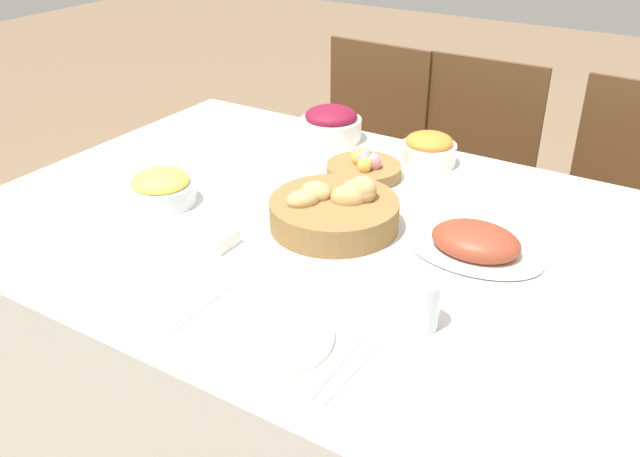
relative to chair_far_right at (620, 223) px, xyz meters
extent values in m
cube|color=silver|center=(-0.49, -0.92, -0.11)|extent=(1.77, 1.17, 0.75)
cylinder|color=brown|center=(-0.21, -0.26, -0.28)|extent=(0.03, 0.03, 0.43)
cylinder|color=brown|center=(-0.19, 0.13, -0.28)|extent=(0.03, 0.03, 0.43)
cube|color=brown|center=(-0.01, -0.08, -0.05)|extent=(0.45, 0.45, 0.02)
cylinder|color=brown|center=(-1.15, -0.26, -0.28)|extent=(0.03, 0.03, 0.43)
cylinder|color=brown|center=(-0.77, -0.28, -0.28)|extent=(0.03, 0.03, 0.43)
cylinder|color=brown|center=(-1.13, 0.12, -0.28)|extent=(0.03, 0.03, 0.43)
cylinder|color=brown|center=(-0.75, 0.10, -0.28)|extent=(0.03, 0.03, 0.43)
cube|color=brown|center=(-0.95, -0.08, -0.05)|extent=(0.44, 0.44, 0.02)
cube|color=brown|center=(-0.94, 0.12, 0.19)|extent=(0.42, 0.04, 0.46)
cylinder|color=brown|center=(-0.72, -0.27, -0.28)|extent=(0.03, 0.03, 0.43)
cylinder|color=brown|center=(-0.34, -0.28, -0.28)|extent=(0.03, 0.03, 0.43)
cylinder|color=brown|center=(-0.72, 0.12, -0.28)|extent=(0.03, 0.03, 0.43)
cylinder|color=brown|center=(-0.33, 0.11, -0.28)|extent=(0.03, 0.03, 0.43)
cube|color=brown|center=(-0.53, -0.08, -0.05)|extent=(0.42, 0.42, 0.02)
cube|color=brown|center=(-0.53, 0.12, 0.19)|extent=(0.42, 0.02, 0.46)
cylinder|color=olive|center=(-0.52, -0.91, 0.30)|extent=(0.30, 0.30, 0.07)
ellipsoid|color=tan|center=(-0.57, -0.92, 0.34)|extent=(0.08, 0.07, 0.05)
ellipsoid|color=tan|center=(-0.47, -0.87, 0.35)|extent=(0.07, 0.06, 0.06)
ellipsoid|color=tan|center=(-0.57, -0.96, 0.34)|extent=(0.09, 0.10, 0.05)
ellipsoid|color=tan|center=(-0.49, -0.90, 0.34)|extent=(0.09, 0.08, 0.06)
ellipsoid|color=tan|center=(-0.48, -0.87, 0.34)|extent=(0.09, 0.06, 0.06)
cylinder|color=olive|center=(-0.59, -0.63, 0.28)|extent=(0.20, 0.20, 0.03)
ellipsoid|color=pink|center=(-0.56, -0.64, 0.32)|extent=(0.04, 0.04, 0.05)
ellipsoid|color=#F4D151|center=(-0.61, -0.62, 0.31)|extent=(0.03, 0.03, 0.04)
ellipsoid|color=#7FCC7A|center=(-0.60, -0.61, 0.32)|extent=(0.04, 0.04, 0.05)
ellipsoid|color=#B27AD1|center=(-0.58, -0.64, 0.32)|extent=(0.04, 0.04, 0.05)
ellipsoid|color=#F4D151|center=(-0.61, -0.63, 0.32)|extent=(0.04, 0.04, 0.05)
ellipsoid|color=#F4D151|center=(-0.57, -0.67, 0.31)|extent=(0.04, 0.04, 0.05)
ellipsoid|color=silver|center=(-0.20, -0.86, 0.27)|extent=(0.30, 0.21, 0.01)
ellipsoid|color=brown|center=(-0.20, -0.86, 0.29)|extent=(0.20, 0.15, 0.07)
cylinder|color=silver|center=(-0.48, -0.46, 0.29)|extent=(0.15, 0.15, 0.06)
ellipsoid|color=orange|center=(-0.48, -0.46, 0.33)|extent=(0.13, 0.13, 0.05)
cylinder|color=silver|center=(-0.94, -1.03, 0.29)|extent=(0.17, 0.17, 0.05)
ellipsoid|color=#F4DB4C|center=(-0.94, -1.03, 0.32)|extent=(0.14, 0.14, 0.05)
cylinder|color=silver|center=(-0.81, -0.44, 0.30)|extent=(0.18, 0.18, 0.07)
ellipsoid|color=maroon|center=(-0.81, -0.44, 0.34)|extent=(0.16, 0.16, 0.06)
cylinder|color=silver|center=(-0.41, -1.34, 0.27)|extent=(0.25, 0.25, 0.01)
cube|color=silver|center=(-0.56, -1.34, 0.27)|extent=(0.02, 0.18, 0.00)
cube|color=silver|center=(-0.26, -1.34, 0.27)|extent=(0.02, 0.18, 0.00)
cube|color=silver|center=(-0.23, -1.34, 0.27)|extent=(0.02, 0.18, 0.00)
cylinder|color=silver|center=(-0.19, -1.16, 0.31)|extent=(0.07, 0.07, 0.10)
cube|color=silver|center=(-0.72, -1.13, 0.28)|extent=(0.12, 0.08, 0.03)
camera|label=1|loc=(0.19, -2.11, 1.02)|focal=38.00mm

